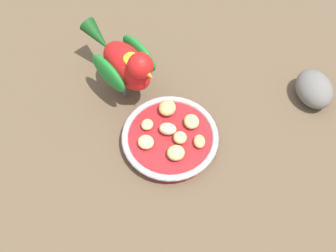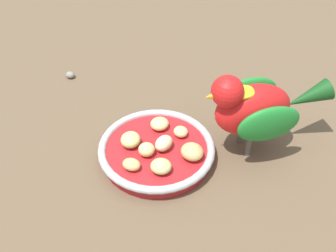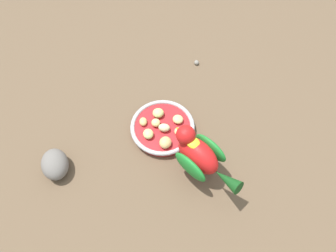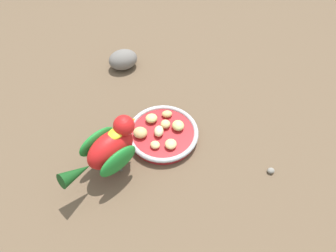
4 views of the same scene
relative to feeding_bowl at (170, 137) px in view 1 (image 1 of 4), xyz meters
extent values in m
plane|color=brown|center=(0.02, 0.00, -0.02)|extent=(4.00, 4.00, 0.00)
cylinder|color=#AD1E23|center=(0.00, 0.00, 0.00)|extent=(0.18, 0.18, 0.02)
torus|color=#B7BABF|center=(0.00, 0.00, 0.01)|extent=(0.19, 0.19, 0.01)
ellipsoid|color=beige|center=(0.00, 0.01, 0.02)|extent=(0.04, 0.04, 0.02)
ellipsoid|color=#E5C67F|center=(-0.05, 0.00, 0.02)|extent=(0.04, 0.04, 0.02)
ellipsoid|color=#C6D17A|center=(0.05, 0.01, 0.02)|extent=(0.03, 0.03, 0.02)
ellipsoid|color=#C6D17A|center=(0.00, -0.05, 0.02)|extent=(0.04, 0.04, 0.02)
ellipsoid|color=tan|center=(0.02, 0.06, 0.02)|extent=(0.05, 0.05, 0.02)
ellipsoid|color=tan|center=(0.05, -0.04, 0.02)|extent=(0.03, 0.03, 0.02)
ellipsoid|color=#E5C67F|center=(-0.03, 0.03, 0.01)|extent=(0.03, 0.03, 0.02)
ellipsoid|color=#E5C67F|center=(0.02, -0.02, 0.02)|extent=(0.04, 0.04, 0.02)
cylinder|color=#59544C|center=(-0.02, 0.15, 0.00)|extent=(0.01, 0.01, 0.04)
cylinder|color=#59544C|center=(-0.05, 0.14, 0.00)|extent=(0.01, 0.01, 0.04)
ellipsoid|color=red|center=(-0.04, 0.15, 0.07)|extent=(0.11, 0.14, 0.09)
ellipsoid|color=#1E7F2D|center=(0.00, 0.17, 0.07)|extent=(0.06, 0.10, 0.06)
ellipsoid|color=#1E7F2D|center=(-0.08, 0.14, 0.07)|extent=(0.06, 0.10, 0.06)
cone|color=#144719|center=(-0.07, 0.24, 0.07)|extent=(0.06, 0.09, 0.05)
sphere|color=red|center=(-0.02, 0.10, 0.11)|extent=(0.07, 0.07, 0.05)
cone|color=orange|center=(-0.01, 0.08, 0.11)|extent=(0.03, 0.03, 0.02)
ellipsoid|color=yellow|center=(-0.03, 0.13, 0.11)|extent=(0.04, 0.05, 0.01)
ellipsoid|color=slate|center=(0.32, 0.00, 0.02)|extent=(0.08, 0.10, 0.06)
camera|label=1|loc=(-0.16, -0.43, 0.79)|focal=49.31mm
camera|label=2|loc=(0.50, 0.06, 0.50)|focal=46.08mm
camera|label=3|loc=(0.17, 0.43, 0.78)|focal=32.41mm
camera|label=4|loc=(-0.48, 0.20, 0.68)|focal=33.94mm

